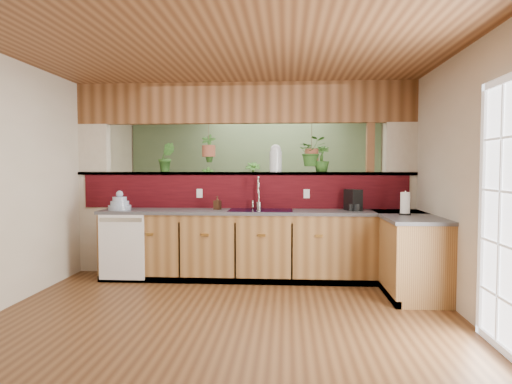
# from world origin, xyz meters

# --- Properties ---
(ground) EXTENTS (4.60, 7.00, 0.01)m
(ground) POSITION_xyz_m (0.00, 0.00, 0.00)
(ground) COLOR #55331A
(ground) RESTS_ON ground
(ceiling) EXTENTS (4.60, 7.00, 0.01)m
(ceiling) POSITION_xyz_m (0.00, 0.00, 2.60)
(ceiling) COLOR brown
(ceiling) RESTS_ON ground
(wall_back) EXTENTS (4.60, 0.02, 2.60)m
(wall_back) POSITION_xyz_m (0.00, 3.50, 1.30)
(wall_back) COLOR beige
(wall_back) RESTS_ON ground
(wall_front) EXTENTS (4.60, 0.02, 2.60)m
(wall_front) POSITION_xyz_m (0.00, -3.50, 1.30)
(wall_front) COLOR beige
(wall_front) RESTS_ON ground
(wall_left) EXTENTS (0.02, 7.00, 2.60)m
(wall_left) POSITION_xyz_m (-2.30, 0.00, 1.30)
(wall_left) COLOR beige
(wall_left) RESTS_ON ground
(wall_right) EXTENTS (0.02, 7.00, 2.60)m
(wall_right) POSITION_xyz_m (2.30, 0.00, 1.30)
(wall_right) COLOR beige
(wall_right) RESTS_ON ground
(pass_through_partition) EXTENTS (4.60, 0.21, 2.60)m
(pass_through_partition) POSITION_xyz_m (0.03, 1.35, 1.19)
(pass_through_partition) COLOR beige
(pass_through_partition) RESTS_ON ground
(pass_through_ledge) EXTENTS (4.60, 0.21, 0.04)m
(pass_through_ledge) POSITION_xyz_m (0.00, 1.35, 1.37)
(pass_through_ledge) COLOR brown
(pass_through_ledge) RESTS_ON ground
(header_beam) EXTENTS (4.60, 0.15, 0.55)m
(header_beam) POSITION_xyz_m (0.00, 1.35, 2.33)
(header_beam) COLOR brown
(header_beam) RESTS_ON ground
(sage_backwall) EXTENTS (4.55, 0.02, 2.55)m
(sage_backwall) POSITION_xyz_m (0.00, 3.48, 1.30)
(sage_backwall) COLOR #556B49
(sage_backwall) RESTS_ON ground
(countertop) EXTENTS (4.14, 1.52, 0.90)m
(countertop) POSITION_xyz_m (0.84, 0.87, 0.45)
(countertop) COLOR brown
(countertop) RESTS_ON ground
(dishwasher) EXTENTS (0.58, 0.03, 0.82)m
(dishwasher) POSITION_xyz_m (-1.48, 0.66, 0.46)
(dishwasher) COLOR white
(dishwasher) RESTS_ON ground
(navy_sink) EXTENTS (0.82, 0.50, 0.18)m
(navy_sink) POSITION_xyz_m (0.25, 0.98, 0.82)
(navy_sink) COLOR black
(navy_sink) RESTS_ON countertop
(french_door) EXTENTS (0.06, 1.02, 2.16)m
(french_door) POSITION_xyz_m (2.27, -1.30, 1.05)
(french_door) COLOR white
(french_door) RESTS_ON ground
(faucet) EXTENTS (0.19, 0.19, 0.44)m
(faucet) POSITION_xyz_m (0.21, 1.13, 1.13)
(faucet) COLOR #B7B7B2
(faucet) RESTS_ON countertop
(dish_stack) EXTENTS (0.29, 0.29, 0.25)m
(dish_stack) POSITION_xyz_m (-1.58, 0.89, 0.98)
(dish_stack) COLOR #92A2BC
(dish_stack) RESTS_ON countertop
(soap_dispenser) EXTENTS (0.10, 0.11, 0.18)m
(soap_dispenser) POSITION_xyz_m (-0.32, 1.03, 0.99)
(soap_dispenser) COLOR #3B2315
(soap_dispenser) RESTS_ON countertop
(coffee_maker) EXTENTS (0.14, 0.24, 0.27)m
(coffee_maker) POSITION_xyz_m (1.43, 1.01, 1.02)
(coffee_maker) COLOR black
(coffee_maker) RESTS_ON countertop
(paper_towel) EXTENTS (0.13, 0.13, 0.28)m
(paper_towel) POSITION_xyz_m (1.96, 0.52, 1.03)
(paper_towel) COLOR black
(paper_towel) RESTS_ON countertop
(glass_jar) EXTENTS (0.17, 0.17, 0.37)m
(glass_jar) POSITION_xyz_m (0.43, 1.35, 1.58)
(glass_jar) COLOR silver
(glass_jar) RESTS_ON pass_through_ledge
(ledge_plant_left) EXTENTS (0.26, 0.24, 0.40)m
(ledge_plant_left) POSITION_xyz_m (-1.08, 1.35, 1.59)
(ledge_plant_left) COLOR #2B5A1F
(ledge_plant_left) RESTS_ON pass_through_ledge
(ledge_plant_right) EXTENTS (0.22, 0.22, 0.36)m
(ledge_plant_right) POSITION_xyz_m (1.05, 1.35, 1.57)
(ledge_plant_right) COLOR #2B5A1F
(ledge_plant_right) RESTS_ON pass_through_ledge
(hanging_plant_a) EXTENTS (0.22, 0.18, 0.51)m
(hanging_plant_a) POSITION_xyz_m (-0.49, 1.35, 1.84)
(hanging_plant_a) COLOR brown
(hanging_plant_a) RESTS_ON header_beam
(hanging_plant_b) EXTENTS (0.41, 0.37, 0.51)m
(hanging_plant_b) POSITION_xyz_m (0.92, 1.35, 1.84)
(hanging_plant_b) COLOR brown
(hanging_plant_b) RESTS_ON header_beam
(shelving_console) EXTENTS (1.64, 0.46, 1.09)m
(shelving_console) POSITION_xyz_m (-0.42, 3.25, 0.50)
(shelving_console) COLOR black
(shelving_console) RESTS_ON ground
(shelf_plant_a) EXTENTS (0.23, 0.16, 0.42)m
(shelf_plant_a) POSITION_xyz_m (-0.84, 3.25, 1.26)
(shelf_plant_a) COLOR #2B5A1F
(shelf_plant_a) RESTS_ON shelving_console
(shelf_plant_b) EXTENTS (0.30, 0.30, 0.51)m
(shelf_plant_b) POSITION_xyz_m (-0.02, 3.25, 1.30)
(shelf_plant_b) COLOR #2B5A1F
(shelf_plant_b) RESTS_ON shelving_console
(floor_plant) EXTENTS (0.75, 0.70, 0.68)m
(floor_plant) POSITION_xyz_m (0.47, 2.75, 0.34)
(floor_plant) COLOR #2B5A1F
(floor_plant) RESTS_ON ground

